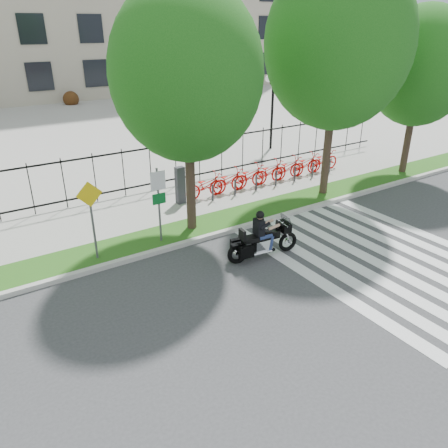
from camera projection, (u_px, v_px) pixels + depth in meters
ground at (259, 307)px, 11.38m from camera, size 120.00×120.00×0.00m
curb at (184, 244)px, 14.46m from camera, size 60.00×0.20×0.15m
grass_verge at (172, 234)px, 15.11m from camera, size 60.00×1.50×0.15m
sidewalk at (143, 211)px, 17.01m from camera, size 60.00×3.50×0.15m
plaza at (41, 129)px, 30.36m from camera, size 80.00×34.00×0.10m
crosswalk_stripes at (381, 257)px, 13.77m from camera, size 5.70×8.00×0.01m
iron_fence at (124, 173)px, 17.89m from camera, size 30.00×0.06×2.00m
lamp_post_right at (273, 93)px, 24.13m from camera, size 1.06×0.70×4.25m
street_tree_1 at (187, 73)px, 13.30m from camera, size 4.77×4.77×7.93m
street_tree_2 at (338, 44)px, 16.20m from camera, size 5.54×5.54×9.08m
street_tree_3 at (421, 67)px, 19.31m from camera, size 4.52×4.52×7.43m
bike_share_station at (268, 172)px, 19.55m from camera, size 8.93×0.87×1.50m
sign_pole_regulatory at (159, 196)px, 13.84m from camera, size 0.50×0.09×2.50m
sign_pole_warning at (91, 210)px, 12.77m from camera, size 0.78×0.09×2.49m
motorcycle_rider at (263, 239)px, 13.55m from camera, size 2.48×0.86×1.92m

